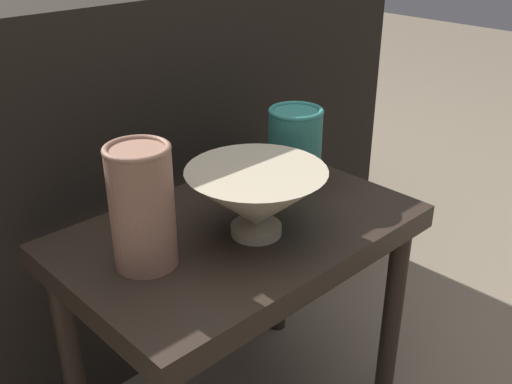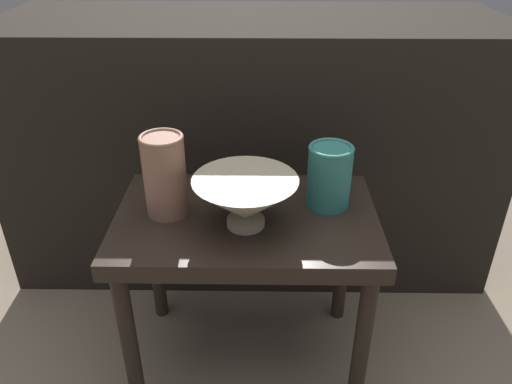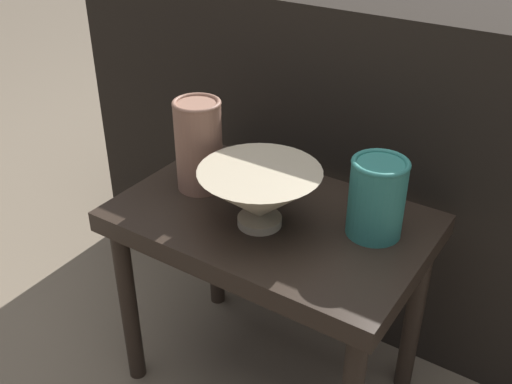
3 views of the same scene
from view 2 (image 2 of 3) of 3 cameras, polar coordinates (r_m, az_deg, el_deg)
The scene contains 6 objects.
ground_plane at distance 1.37m, azimuth -0.93°, elevation -17.97°, with size 8.00×8.00×0.00m, color #7F705B.
table at distance 1.12m, azimuth -1.08°, elevation -5.26°, with size 0.57×0.37×0.43m.
couch_backdrop at distance 1.55m, azimuth -0.51°, elevation 5.55°, with size 1.41×0.50×0.75m.
bowl at distance 1.02m, azimuth -1.05°, elevation -0.92°, with size 0.22×0.22×0.11m.
vase_textured_left at distance 1.07m, azimuth -10.40°, elevation 1.99°, with size 0.09×0.09×0.18m.
vase_colorful_right at distance 1.10m, azimuth 8.38°, elevation 1.93°, with size 0.10×0.10×0.14m.
Camera 2 is at (0.03, -0.92, 1.02)m, focal length 35.00 mm.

